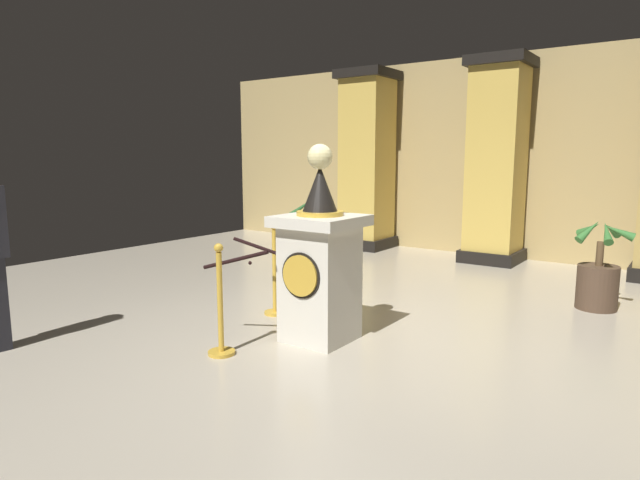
# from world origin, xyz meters

# --- Properties ---
(ground_plane) EXTENTS (12.26, 12.26, 0.00)m
(ground_plane) POSITION_xyz_m (0.00, 0.00, 0.00)
(ground_plane) COLOR #B2A893
(back_wall) EXTENTS (12.26, 0.16, 3.43)m
(back_wall) POSITION_xyz_m (0.00, 5.21, 1.71)
(back_wall) COLOR tan
(back_wall) RESTS_ON ground_plane
(pedestal_clock) EXTENTS (0.73, 0.73, 1.84)m
(pedestal_clock) POSITION_xyz_m (-0.09, -0.19, 0.73)
(pedestal_clock) COLOR silver
(pedestal_clock) RESTS_ON ground_plane
(stanchion_near) EXTENTS (0.24, 0.24, 1.02)m
(stanchion_near) POSITION_xyz_m (-0.98, 0.20, 0.36)
(stanchion_near) COLOR gold
(stanchion_near) RESTS_ON ground_plane
(stanchion_far) EXTENTS (0.24, 0.24, 0.99)m
(stanchion_far) POSITION_xyz_m (-0.56, -1.02, 0.34)
(stanchion_far) COLOR gold
(stanchion_far) RESTS_ON ground_plane
(velvet_rope) EXTENTS (0.84, 0.85, 0.22)m
(velvet_rope) POSITION_xyz_m (-0.77, -0.41, 0.79)
(velvet_rope) COLOR black
(column_left) EXTENTS (0.95, 0.95, 3.29)m
(column_left) POSITION_xyz_m (-2.43, 4.63, 1.63)
(column_left) COLOR black
(column_left) RESTS_ON ground_plane
(column_centre_rear) EXTENTS (0.94, 0.94, 3.29)m
(column_centre_rear) POSITION_xyz_m (0.00, 4.63, 1.63)
(column_centre_rear) COLOR black
(column_centre_rear) RESTS_ON ground_plane
(potted_palm_left) EXTENTS (0.84, 0.84, 1.13)m
(potted_palm_left) POSITION_xyz_m (-2.09, 2.50, 0.38)
(potted_palm_left) COLOR black
(potted_palm_left) RESTS_ON ground_plane
(potted_palm_right) EXTENTS (0.64, 0.62, 1.07)m
(potted_palm_right) POSITION_xyz_m (1.89, 2.50, 0.35)
(potted_palm_right) COLOR #4C3828
(potted_palm_right) RESTS_ON ground_plane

